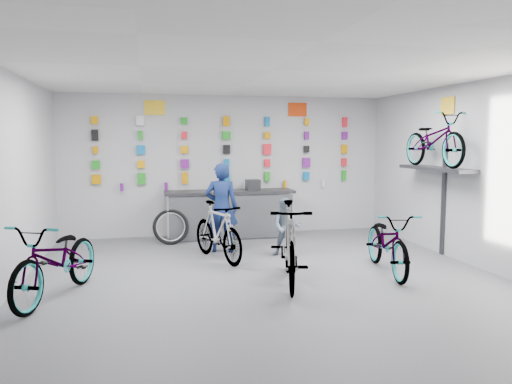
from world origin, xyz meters
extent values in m
plane|color=#56565B|center=(0.00, 0.00, 0.00)|extent=(8.00, 8.00, 0.00)
plane|color=white|center=(0.00, 0.00, 3.00)|extent=(8.00, 8.00, 0.00)
plane|color=#BBBBBE|center=(0.00, 4.00, 1.50)|extent=(7.00, 0.00, 7.00)
plane|color=#BBBBBE|center=(0.00, -4.00, 1.50)|extent=(7.00, 0.00, 7.00)
plane|color=#BBBBBE|center=(3.50, 0.00, 1.50)|extent=(0.00, 8.00, 8.00)
cube|color=black|center=(0.00, 3.55, 0.45)|extent=(2.60, 0.60, 0.90)
cube|color=silver|center=(0.00, 3.25, 0.48)|extent=(2.60, 0.02, 0.90)
cube|color=silver|center=(-1.30, 3.25, 0.48)|extent=(0.04, 0.04, 0.96)
cube|color=silver|center=(1.30, 3.25, 0.48)|extent=(0.04, 0.04, 0.96)
cube|color=black|center=(0.00, 3.55, 0.97)|extent=(2.70, 0.66, 0.06)
cube|color=orange|center=(-2.70, 3.93, 1.25)|extent=(0.18, 0.06, 0.19)
cube|color=#1E981F|center=(-1.80, 3.93, 1.25)|extent=(0.17, 0.06, 0.24)
cube|color=orange|center=(-0.90, 3.93, 1.25)|extent=(0.11, 0.06, 0.24)
cube|color=#0B6CAE|center=(0.00, 3.93, 1.25)|extent=(0.12, 0.06, 0.19)
cube|color=#1E981F|center=(0.90, 3.93, 1.25)|extent=(0.11, 0.06, 0.21)
cube|color=#0B6CAE|center=(1.80, 3.93, 1.25)|extent=(0.14, 0.06, 0.18)
cube|color=#1E981F|center=(2.70, 3.93, 1.25)|extent=(0.09, 0.06, 0.23)
cube|color=#1E981F|center=(-2.70, 3.93, 1.55)|extent=(0.16, 0.06, 0.17)
cube|color=#F49E03|center=(-1.80, 3.93, 1.55)|extent=(0.15, 0.06, 0.15)
cube|color=#701685|center=(-0.90, 3.93, 1.55)|extent=(0.18, 0.06, 0.19)
cube|color=#0B6CAE|center=(0.00, 3.93, 1.55)|extent=(0.10, 0.06, 0.19)
cube|color=red|center=(0.90, 3.93, 1.55)|extent=(0.12, 0.06, 0.17)
cube|color=#701685|center=(1.80, 3.93, 1.55)|extent=(0.17, 0.06, 0.21)
cube|color=red|center=(2.70, 3.93, 1.55)|extent=(0.11, 0.06, 0.18)
cube|color=orange|center=(-2.70, 3.93, 1.85)|extent=(0.10, 0.06, 0.15)
cube|color=#0B6CAE|center=(-1.80, 3.93, 1.85)|extent=(0.17, 0.06, 0.19)
cube|color=#F49E03|center=(-0.90, 3.93, 1.85)|extent=(0.15, 0.06, 0.15)
cube|color=black|center=(0.00, 3.93, 1.85)|extent=(0.14, 0.06, 0.20)
cube|color=red|center=(0.90, 3.93, 1.85)|extent=(0.17, 0.06, 0.23)
cube|color=black|center=(1.80, 3.93, 1.85)|extent=(0.12, 0.06, 0.15)
cube|color=orange|center=(2.70, 3.93, 1.85)|extent=(0.13, 0.06, 0.20)
cube|color=black|center=(-2.70, 3.93, 2.15)|extent=(0.13, 0.06, 0.23)
cube|color=#1E981F|center=(-1.80, 3.93, 2.15)|extent=(0.09, 0.06, 0.18)
cube|color=red|center=(-0.90, 3.93, 2.15)|extent=(0.11, 0.06, 0.16)
cube|color=#1E981F|center=(0.00, 3.93, 2.15)|extent=(0.18, 0.06, 0.17)
cube|color=orange|center=(0.90, 3.93, 2.15)|extent=(0.13, 0.06, 0.14)
cube|color=#701685|center=(1.80, 3.93, 2.15)|extent=(0.10, 0.06, 0.18)
cube|color=#701685|center=(2.70, 3.93, 2.15)|extent=(0.13, 0.06, 0.17)
cube|color=#F49E03|center=(-2.70, 3.93, 2.45)|extent=(0.13, 0.06, 0.16)
cube|color=silver|center=(-1.80, 3.93, 2.45)|extent=(0.15, 0.06, 0.20)
cube|color=#1E981F|center=(-0.90, 3.93, 2.45)|extent=(0.13, 0.06, 0.15)
cube|color=orange|center=(0.00, 3.93, 2.45)|extent=(0.13, 0.06, 0.21)
cube|color=#0B6CAE|center=(0.90, 3.93, 2.45)|extent=(0.10, 0.06, 0.21)
cube|color=#F49E03|center=(1.80, 3.93, 2.45)|extent=(0.09, 0.06, 0.15)
cube|color=red|center=(2.70, 3.93, 2.45)|extent=(0.10, 0.06, 0.22)
cylinder|color=#701685|center=(-2.20, 3.91, 1.08)|extent=(0.07, 0.07, 0.16)
cylinder|color=#701685|center=(-1.30, 3.91, 1.08)|extent=(0.07, 0.07, 0.16)
cylinder|color=silver|center=(0.40, 3.91, 1.08)|extent=(0.07, 0.07, 0.16)
cylinder|color=orange|center=(1.30, 3.91, 1.08)|extent=(0.07, 0.07, 0.16)
cylinder|color=silver|center=(2.20, 3.91, 1.08)|extent=(0.07, 0.07, 0.16)
cube|color=#333338|center=(3.30, 1.20, 1.55)|extent=(0.38, 1.90, 0.06)
cube|color=#333338|center=(3.48, 1.20, 1.00)|extent=(0.04, 0.10, 2.00)
cube|color=yellow|center=(-1.50, 3.98, 2.72)|extent=(0.42, 0.02, 0.30)
cube|color=red|center=(1.60, 3.98, 2.72)|extent=(0.42, 0.02, 0.30)
cube|color=yellow|center=(3.48, 1.20, 2.65)|extent=(0.02, 0.40, 0.30)
imported|color=gray|center=(-2.84, 0.01, 0.52)|extent=(1.35, 2.09, 1.04)
imported|color=gray|center=(0.26, -0.02, 0.59)|extent=(0.99, 2.03, 1.18)
imported|color=gray|center=(1.92, 0.25, 0.49)|extent=(0.93, 1.94, 0.98)
imported|color=gray|center=(-0.53, 1.62, 0.50)|extent=(1.00, 1.74, 1.01)
imported|color=gray|center=(3.25, 1.20, 2.05)|extent=(0.63, 1.80, 0.95)
imported|color=#111F4E|center=(-0.37, 2.26, 0.82)|extent=(0.67, 0.52, 1.64)
imported|color=slate|center=(0.70, 1.68, 0.52)|extent=(0.61, 0.55, 1.04)
torus|color=black|center=(-1.25, 3.17, 0.34)|extent=(0.73, 0.32, 0.70)
torus|color=silver|center=(-1.25, 3.17, 0.34)|extent=(0.59, 0.23, 0.56)
cube|color=black|center=(0.50, 3.55, 1.11)|extent=(0.28, 0.30, 0.22)
camera|label=1|loc=(-1.69, -6.70, 2.06)|focal=35.00mm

